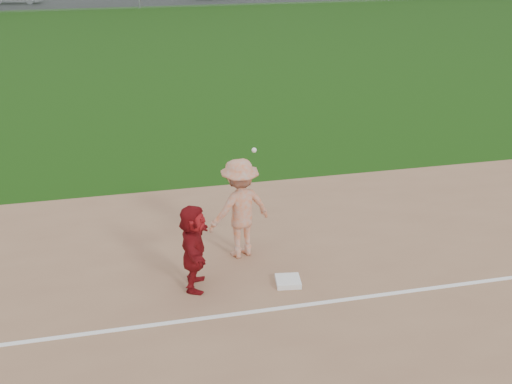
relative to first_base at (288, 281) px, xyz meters
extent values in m
plane|color=#183F0C|center=(-0.27, 0.03, -0.07)|extent=(160.00, 160.00, 0.00)
cube|color=white|center=(-0.27, -0.77, -0.05)|extent=(60.00, 0.10, 0.01)
cube|color=white|center=(0.00, 0.00, 0.00)|extent=(0.52, 0.52, 0.10)
imported|color=maroon|center=(-1.73, 0.30, 0.79)|extent=(0.77, 1.62, 1.68)
imported|color=#AEAFB1|center=(-0.65, 1.34, 0.99)|extent=(1.52, 1.16, 2.08)
sphere|color=white|center=(-0.50, 0.70, 2.44)|extent=(0.09, 0.09, 0.09)
camera|label=1|loc=(-2.96, -10.06, 6.39)|focal=45.00mm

